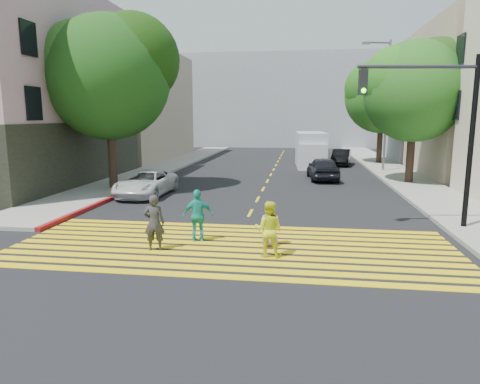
% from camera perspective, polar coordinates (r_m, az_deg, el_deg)
% --- Properties ---
extents(ground, '(120.00, 120.00, 0.00)m').
position_cam_1_polar(ground, '(11.92, -2.07, -9.13)').
color(ground, black).
extents(sidewalk_left, '(3.00, 40.00, 0.15)m').
position_cam_1_polar(sidewalk_left, '(34.93, -9.45, 3.54)').
color(sidewalk_left, gray).
rests_on(sidewalk_left, ground).
extents(sidewalk_right, '(3.00, 60.00, 0.15)m').
position_cam_1_polar(sidewalk_right, '(27.15, 21.87, 1.14)').
color(sidewalk_right, gray).
rests_on(sidewalk_right, ground).
extents(curb_red, '(0.20, 8.00, 0.16)m').
position_cam_1_polar(curb_red, '(19.65, -19.04, -1.80)').
color(curb_red, maroon).
rests_on(curb_red, ground).
extents(crosswalk, '(13.40, 5.30, 0.01)m').
position_cam_1_polar(crosswalk, '(13.12, -1.08, -7.31)').
color(crosswalk, yellow).
rests_on(crosswalk, ground).
extents(lane_line, '(0.12, 34.40, 0.01)m').
position_cam_1_polar(lane_line, '(33.87, 4.68, 3.32)').
color(lane_line, yellow).
rests_on(lane_line, ground).
extents(building_left_tan, '(12.00, 16.00, 10.00)m').
position_cam_1_polar(building_left_tan, '(43.05, -16.92, 11.00)').
color(building_left_tan, tan).
rests_on(building_left_tan, ground).
extents(building_right_grey, '(10.00, 10.00, 10.00)m').
position_cam_1_polar(building_right_grey, '(43.11, 26.13, 10.43)').
color(building_right_grey, gray).
rests_on(building_right_grey, ground).
extents(backdrop_block, '(30.00, 8.00, 12.00)m').
position_cam_1_polar(backdrop_block, '(59.16, 6.32, 11.94)').
color(backdrop_block, gray).
rests_on(backdrop_block, ground).
extents(tree_left, '(7.77, 7.50, 9.28)m').
position_cam_1_polar(tree_left, '(24.03, -16.98, 15.17)').
color(tree_left, '#37231C').
rests_on(tree_left, ground).
extents(tree_right_near, '(6.34, 5.77, 8.34)m').
position_cam_1_polar(tree_right_near, '(26.93, 22.46, 12.93)').
color(tree_right_near, '#3A2118').
rests_on(tree_right_near, ground).
extents(tree_right_far, '(7.51, 7.32, 8.78)m').
position_cam_1_polar(tree_right_far, '(37.68, 18.57, 12.54)').
color(tree_right_far, black).
rests_on(tree_right_far, ground).
extents(pedestrian_man, '(0.67, 0.49, 1.68)m').
position_cam_1_polar(pedestrian_man, '(12.83, -11.37, -4.04)').
color(pedestrian_man, '#313031').
rests_on(pedestrian_man, ground).
extents(pedestrian_woman, '(0.81, 0.65, 1.60)m').
position_cam_1_polar(pedestrian_woman, '(12.05, 3.80, -4.96)').
color(pedestrian_woman, yellow).
rests_on(pedestrian_woman, ground).
extents(pedestrian_child, '(0.73, 0.54, 1.35)m').
position_cam_1_polar(pedestrian_child, '(13.06, 4.03, -4.36)').
color(pedestrian_child, '#BC7E9A').
rests_on(pedestrian_child, ground).
extents(pedestrian_extra, '(1.05, 0.66, 1.67)m').
position_cam_1_polar(pedestrian_extra, '(13.57, -5.62, -3.15)').
color(pedestrian_extra, teal).
rests_on(pedestrian_extra, ground).
extents(white_sedan, '(2.24, 4.61, 1.26)m').
position_cam_1_polar(white_sedan, '(21.93, -12.41, 1.16)').
color(white_sedan, silver).
rests_on(white_sedan, ground).
extents(dark_car_near, '(2.08, 4.40, 1.45)m').
position_cam_1_polar(dark_car_near, '(27.36, 11.00, 3.12)').
color(dark_car_near, black).
rests_on(dark_car_near, ground).
extents(silver_car, '(2.66, 5.21, 1.45)m').
position_cam_1_polar(silver_car, '(41.57, 9.75, 5.44)').
color(silver_car, '#95979A').
rests_on(silver_car, ground).
extents(dark_car_parked, '(1.97, 4.13, 1.31)m').
position_cam_1_polar(dark_car_parked, '(36.05, 13.32, 4.53)').
color(dark_car_parked, black).
rests_on(dark_car_parked, ground).
extents(white_van, '(2.45, 5.84, 2.71)m').
position_cam_1_polar(white_van, '(34.39, 9.42, 5.47)').
color(white_van, '#B1B5C6').
rests_on(white_van, ground).
extents(traffic_signal, '(4.02, 0.84, 5.92)m').
position_cam_1_polar(traffic_signal, '(15.97, 25.19, 8.79)').
color(traffic_signal, black).
rests_on(traffic_signal, ground).
extents(street_lamp, '(2.03, 0.68, 9.08)m').
position_cam_1_polar(street_lamp, '(31.95, 18.72, 11.80)').
color(street_lamp, gray).
rests_on(street_lamp, ground).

